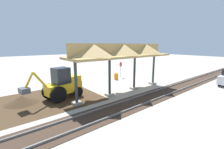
# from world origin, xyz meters

# --- Properties ---
(ground_plane) EXTENTS (120.00, 120.00, 0.00)m
(ground_plane) POSITION_xyz_m (0.00, 0.00, 0.00)
(ground_plane) COLOR #9E998E
(dirt_work_zone) EXTENTS (9.23, 7.00, 0.01)m
(dirt_work_zone) POSITION_xyz_m (9.25, 1.43, 0.00)
(dirt_work_zone) COLOR #42301E
(dirt_work_zone) RESTS_ON ground
(platform_canopy) EXTENTS (11.45, 3.20, 4.90)m
(platform_canopy) POSITION_xyz_m (2.31, 4.13, 4.15)
(platform_canopy) COLOR #9E998E
(platform_canopy) RESTS_ON ground
(rail_tracks) EXTENTS (60.00, 2.58, 0.15)m
(rail_tracks) POSITION_xyz_m (0.00, 6.94, 0.03)
(rail_tracks) COLOR slate
(rail_tracks) RESTS_ON ground
(stop_sign) EXTENTS (0.72, 0.30, 2.33)m
(stop_sign) POSITION_xyz_m (-2.33, -1.24, 1.68)
(stop_sign) COLOR gray
(stop_sign) RESTS_ON ground
(backhoe) EXTENTS (5.25, 2.21, 2.82)m
(backhoe) POSITION_xyz_m (7.77, 1.99, 1.27)
(backhoe) COLOR yellow
(backhoe) RESTS_ON ground
(dirt_mound) EXTENTS (5.32, 5.32, 1.24)m
(dirt_mound) POSITION_xyz_m (10.86, 0.90, 0.00)
(dirt_mound) COLOR #42301E
(dirt_mound) RESTS_ON ground
(traffic_barrel) EXTENTS (0.56, 0.56, 0.90)m
(traffic_barrel) POSITION_xyz_m (-0.86, -0.56, 0.45)
(traffic_barrel) COLOR orange
(traffic_barrel) RESTS_ON ground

